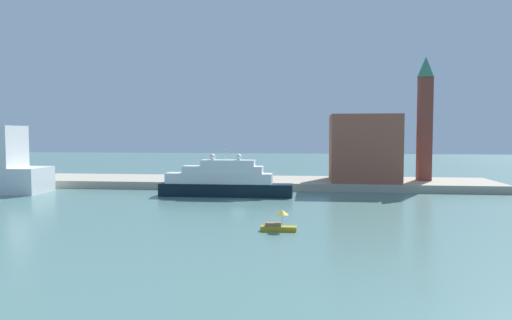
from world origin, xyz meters
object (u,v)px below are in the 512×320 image
(large_yacht, at_px, (223,182))
(person_figure, at_px, (221,177))
(harbor_building, at_px, (364,148))
(small_motorboat, at_px, (279,224))
(parked_car, at_px, (203,178))
(bell_tower, at_px, (425,114))
(mooring_bollard, at_px, (260,181))

(large_yacht, relative_size, person_figure, 14.79)
(harbor_building, relative_size, person_figure, 8.44)
(small_motorboat, relative_size, parked_car, 1.02)
(small_motorboat, distance_m, person_figure, 48.50)
(small_motorboat, relative_size, harbor_building, 0.31)
(small_motorboat, bearing_deg, bell_tower, 60.00)
(bell_tower, xyz_separation_m, mooring_bollard, (-37.20, -9.51, -15.08))
(person_figure, bearing_deg, parked_car, 176.79)
(parked_car, bearing_deg, large_yacht, -62.26)
(bell_tower, bearing_deg, harbor_building, -169.68)
(small_motorboat, bearing_deg, harbor_building, 72.01)
(large_yacht, bearing_deg, small_motorboat, -67.55)
(bell_tower, distance_m, person_figure, 48.98)
(person_figure, distance_m, mooring_bollard, 9.64)
(harbor_building, height_order, bell_tower, bell_tower)
(large_yacht, height_order, parked_car, large_yacht)
(person_figure, xyz_separation_m, mooring_bollard, (9.12, -3.06, -0.52))
(bell_tower, distance_m, mooring_bollard, 41.25)
(large_yacht, height_order, bell_tower, bell_tower)
(small_motorboat, bearing_deg, parked_car, 114.11)
(parked_car, xyz_separation_m, mooring_bollard, (13.45, -3.30, -0.36))
(parked_car, height_order, mooring_bollard, parked_car)
(small_motorboat, xyz_separation_m, bell_tower, (30.10, 52.12, 16.11))
(small_motorboat, relative_size, person_figure, 2.58)
(bell_tower, height_order, mooring_bollard, bell_tower)
(large_yacht, distance_m, person_figure, 14.03)
(small_motorboat, xyz_separation_m, mooring_bollard, (-7.10, 42.62, 1.03))
(large_yacht, height_order, person_figure, large_yacht)
(harbor_building, xyz_separation_m, person_figure, (-32.32, -3.90, -6.71))
(harbor_building, relative_size, bell_tower, 0.54)
(harbor_building, bearing_deg, large_yacht, -149.04)
(person_figure, bearing_deg, mooring_bollard, -18.55)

